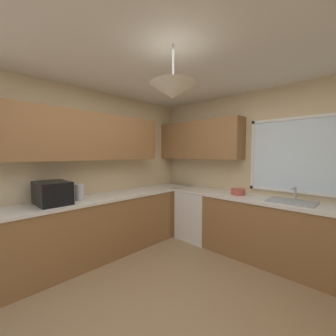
{
  "coord_description": "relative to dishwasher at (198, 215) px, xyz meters",
  "views": [
    {
      "loc": [
        1.36,
        -1.47,
        1.55
      ],
      "look_at": [
        -0.69,
        0.64,
        1.35
      ],
      "focal_mm": 22.66,
      "sensor_mm": 36.0,
      "label": 1
    }
  ],
  "objects": [
    {
      "name": "kettle",
      "position": [
        -0.64,
        -1.88,
        0.59
      ],
      "size": [
        0.12,
        0.12,
        0.23
      ],
      "primitive_type": "cylinder",
      "color": "#B7B7BC",
      "rests_on": "counter_run_left"
    },
    {
      "name": "ground_plane",
      "position": [
        0.9,
        -1.64,
        -0.43
      ],
      "size": [
        8.72,
        8.72,
        0.0
      ],
      "primitive_type": "plane",
      "color": "#997A56"
    },
    {
      "name": "room_shell",
      "position": [
        0.53,
        -1.17,
        1.31
      ],
      "size": [
        3.87,
        4.08,
        2.61
      ],
      "color": "beige",
      "rests_on": "ground_plane"
    },
    {
      "name": "sink_assembly",
      "position": [
        1.51,
        0.04,
        0.49
      ],
      "size": [
        0.56,
        0.4,
        0.19
      ],
      "color": "#9EA0A5",
      "rests_on": "counter_run_back"
    },
    {
      "name": "microwave",
      "position": [
        -0.66,
        -2.22,
        0.62
      ],
      "size": [
        0.48,
        0.36,
        0.29
      ],
      "primitive_type": "cube",
      "color": "black",
      "rests_on": "counter_run_left"
    },
    {
      "name": "dishwasher",
      "position": [
        0.0,
        0.0,
        0.0
      ],
      "size": [
        0.6,
        0.6,
        0.86
      ],
      "primitive_type": "cube",
      "color": "white",
      "rests_on": "ground_plane"
    },
    {
      "name": "counter_run_left",
      "position": [
        -0.66,
        -1.64,
        0.02
      ],
      "size": [
        0.65,
        3.69,
        0.9
      ],
      "color": "olive",
      "rests_on": "ground_plane"
    },
    {
      "name": "counter_run_back",
      "position": [
        1.11,
        0.03,
        0.02
      ],
      "size": [
        2.96,
        0.65,
        0.9
      ],
      "color": "olive",
      "rests_on": "ground_plane"
    },
    {
      "name": "bowl",
      "position": [
        0.75,
        0.03,
        0.52
      ],
      "size": [
        0.22,
        0.22,
        0.09
      ],
      "primitive_type": "cylinder",
      "color": "#B74C42",
      "rests_on": "counter_run_back"
    }
  ]
}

